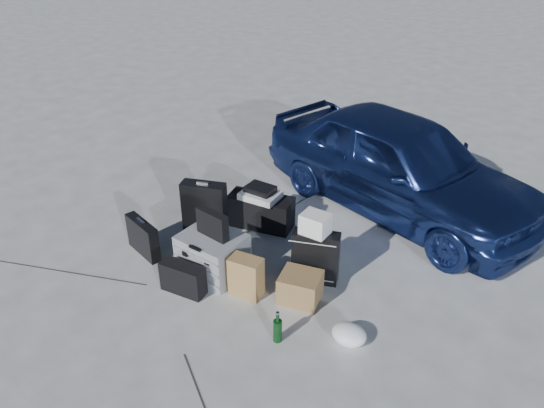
# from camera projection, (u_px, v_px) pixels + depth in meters

# --- Properties ---
(ground) EXTENTS (60.00, 60.00, 0.00)m
(ground) POSITION_uv_depth(u_px,v_px,m) (215.00, 295.00, 5.07)
(ground) COLOR silver
(ground) RESTS_ON ground
(car) EXTENTS (3.73, 2.39, 1.18)m
(car) POSITION_uv_depth(u_px,v_px,m) (400.00, 164.00, 6.21)
(car) COLOR navy
(car) RESTS_ON ground
(pelican_case) EXTENTS (0.63, 0.53, 0.43)m
(pelican_case) POSITION_uv_depth(u_px,v_px,m) (213.00, 254.00, 5.28)
(pelican_case) COLOR gray
(pelican_case) RESTS_ON ground
(laptop_bag) EXTENTS (0.37, 0.14, 0.27)m
(laptop_bag) POSITION_uv_depth(u_px,v_px,m) (212.00, 224.00, 5.10)
(laptop_bag) COLOR black
(laptop_bag) RESTS_ON pelican_case
(briefcase) EXTENTS (0.51, 0.26, 0.39)m
(briefcase) POSITION_uv_depth(u_px,v_px,m) (143.00, 237.00, 5.58)
(briefcase) COLOR black
(briefcase) RESTS_ON ground
(suitcase_left) EXTENTS (0.51, 0.32, 0.63)m
(suitcase_left) POSITION_uv_depth(u_px,v_px,m) (205.00, 209.00, 5.86)
(suitcase_left) COLOR black
(suitcase_left) RESTS_ON ground
(suitcase_right) EXTENTS (0.48, 0.30, 0.55)m
(suitcase_right) POSITION_uv_depth(u_px,v_px,m) (316.00, 257.00, 5.14)
(suitcase_right) COLOR black
(suitcase_right) RESTS_ON ground
(white_carton) EXTENTS (0.26, 0.21, 0.21)m
(white_carton) POSITION_uv_depth(u_px,v_px,m) (315.00, 224.00, 4.96)
(white_carton) COLOR white
(white_carton) RESTS_ON suitcase_right
(duffel_bag) EXTENTS (0.78, 0.45, 0.37)m
(duffel_bag) POSITION_uv_depth(u_px,v_px,m) (261.00, 211.00, 6.07)
(duffel_bag) COLOR black
(duffel_bag) RESTS_ON ground
(flat_box_white) EXTENTS (0.43, 0.33, 0.07)m
(flat_box_white) POSITION_uv_depth(u_px,v_px,m) (260.00, 195.00, 5.94)
(flat_box_white) COLOR white
(flat_box_white) RESTS_ON duffel_bag
(flat_box_black) EXTENTS (0.32, 0.23, 0.07)m
(flat_box_black) POSITION_uv_depth(u_px,v_px,m) (260.00, 189.00, 5.92)
(flat_box_black) COLOR black
(flat_box_black) RESTS_ON flat_box_white
(kraft_bag) EXTENTS (0.32, 0.21, 0.41)m
(kraft_bag) POSITION_uv_depth(u_px,v_px,m) (246.00, 277.00, 4.99)
(kraft_bag) COLOR #A68748
(kraft_bag) RESTS_ON ground
(cardboard_box) EXTENTS (0.43, 0.39, 0.28)m
(cardboard_box) POSITION_uv_depth(u_px,v_px,m) (300.00, 287.00, 4.95)
(cardboard_box) COLOR olive
(cardboard_box) RESTS_ON ground
(plastic_bag) EXTENTS (0.31, 0.26, 0.17)m
(plastic_bag) POSITION_uv_depth(u_px,v_px,m) (349.00, 334.00, 4.50)
(plastic_bag) COLOR white
(plastic_bag) RESTS_ON ground
(messenger_bag) EXTENTS (0.45, 0.20, 0.31)m
(messenger_bag) POSITION_uv_depth(u_px,v_px,m) (183.00, 278.00, 5.05)
(messenger_bag) COLOR black
(messenger_bag) RESTS_ON ground
(green_bottle) EXTENTS (0.10, 0.10, 0.30)m
(green_bottle) POSITION_uv_depth(u_px,v_px,m) (278.00, 327.00, 4.48)
(green_bottle) COLOR black
(green_bottle) RESTS_ON ground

